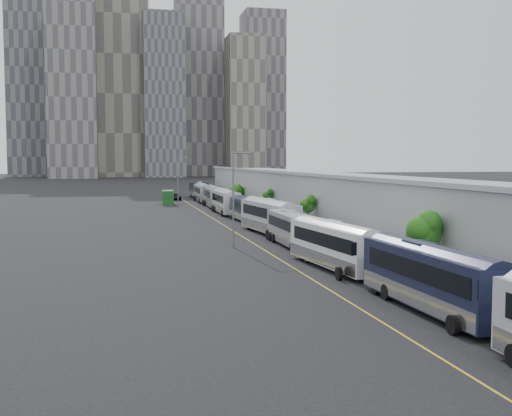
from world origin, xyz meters
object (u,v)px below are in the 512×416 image
object	(u,v)px
street_lamp_near	(235,193)
bus_4	(269,219)
shipping_container	(168,198)
bus_1	(432,284)
bus_3	(292,231)
bus_7	(214,198)
bus_2	(335,249)
bus_6	(226,203)
bus_5	(246,211)
street_lamp_far	(179,179)
bus_9	(199,191)
bus_8	(203,194)
suv	(175,197)

from	to	relation	value
street_lamp_near	bus_4	bearing A→B (deg)	60.38
street_lamp_near	shipping_container	world-z (taller)	street_lamp_near
bus_1	bus_3	bearing A→B (deg)	88.90
bus_1	bus_3	size ratio (longest dim) A/B	1.10
bus_7	bus_2	bearing A→B (deg)	-88.06
bus_6	shipping_container	size ratio (longest dim) A/B	2.31
bus_5	bus_6	distance (m)	13.82
bus_7	shipping_container	bearing A→B (deg)	136.66
shipping_container	street_lamp_far	bearing A→B (deg)	-79.82
bus_7	bus_9	xyz separation A→B (m)	(0.71, 27.40, 0.03)
bus_3	bus_7	world-z (taller)	bus_7
bus_6	bus_8	size ratio (longest dim) A/B	1.04
bus_3	bus_8	bearing A→B (deg)	90.24
bus_7	bus_8	bearing A→B (deg)	92.43
shipping_container	suv	bearing A→B (deg)	82.94
bus_5	bus_7	size ratio (longest dim) A/B	0.91
bus_9	shipping_container	world-z (taller)	bus_9
bus_5	bus_8	distance (m)	43.19
bus_4	bus_5	size ratio (longest dim) A/B	1.18
bus_5	bus_9	distance (m)	56.09
bus_2	bus_4	size ratio (longest dim) A/B	0.93
bus_4	street_lamp_near	bearing A→B (deg)	-125.32
bus_8	suv	bearing A→B (deg)	127.62
bus_2	bus_5	distance (m)	40.10
bus_1	street_lamp_far	distance (m)	82.18
shipping_container	bus_6	bearing A→B (deg)	-68.56
bus_1	bus_4	distance (m)	39.91
bus_1	shipping_container	xyz separation A→B (m)	(-8.06, 91.78, -0.26)
bus_7	bus_1	bearing A→B (deg)	-87.53
street_lamp_near	street_lamp_far	xyz separation A→B (m)	(-0.59, 52.66, -0.16)
bus_2	shipping_container	xyz separation A→B (m)	(-7.38, 76.76, -0.22)
bus_1	bus_5	bearing A→B (deg)	88.01
bus_5	bus_4	bearing A→B (deg)	-92.48
bus_7	bus_4	bearing A→B (deg)	-87.55
bus_1	bus_7	bearing A→B (deg)	88.31
street_lamp_far	suv	size ratio (longest dim) A/B	1.78
street_lamp_near	bus_8	bearing A→B (deg)	85.07
bus_6	shipping_container	bearing A→B (deg)	108.70
bus_4	bus_9	world-z (taller)	bus_4
bus_7	suv	xyz separation A→B (m)	(-5.34, 21.63, -0.90)
bus_2	bus_7	distance (m)	68.78
bus_2	bus_9	distance (m)	96.19
bus_1	bus_4	size ratio (longest dim) A/B	0.94
bus_8	bus_7	bearing A→B (deg)	-88.92
bus_9	suv	distance (m)	8.41
shipping_container	bus_5	bearing A→B (deg)	-74.21
bus_8	suv	size ratio (longest dim) A/B	2.51
bus_4	bus_6	distance (m)	29.02
street_lamp_near	bus_5	bearing A→B (deg)	76.20
bus_8	suv	xyz separation A→B (m)	(-5.30, 7.12, -0.88)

